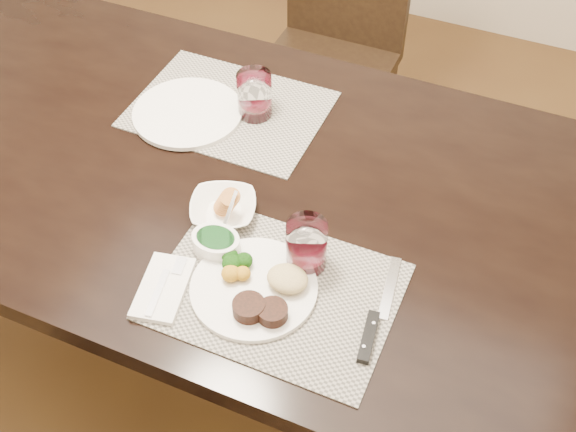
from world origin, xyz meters
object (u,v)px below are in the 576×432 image
at_px(chair_far, 334,40).
at_px(cracker_bowl, 223,208).
at_px(wine_glass_near, 306,247).
at_px(far_plate, 188,113).
at_px(steak_knife, 374,324).
at_px(dinner_plate, 259,288).

bearing_deg(chair_far, cracker_bowl, -82.26).
distance_m(wine_glass_near, far_plate, 0.54).
bearing_deg(wine_glass_near, cracker_bowl, 165.96).
height_order(steak_knife, wine_glass_near, wine_glass_near).
bearing_deg(steak_knife, cracker_bowl, 151.89).
bearing_deg(wine_glass_near, chair_far, 107.70).
distance_m(steak_knife, wine_glass_near, 0.20).
relative_size(dinner_plate, far_plate, 0.93).
height_order(dinner_plate, cracker_bowl, cracker_bowl).
distance_m(chair_far, cracker_bowl, 1.10).
bearing_deg(steak_knife, dinner_plate, 175.93).
height_order(dinner_plate, wine_glass_near, wine_glass_near).
bearing_deg(chair_far, wine_glass_near, -72.30).
bearing_deg(cracker_bowl, wine_glass_near, -14.04).
distance_m(steak_knife, far_plate, 0.73).
bearing_deg(far_plate, dinner_plate, -47.18).
distance_m(cracker_bowl, wine_glass_near, 0.22).
bearing_deg(wine_glass_near, dinner_plate, -117.93).
distance_m(dinner_plate, far_plate, 0.57).
distance_m(dinner_plate, wine_glass_near, 0.12).
height_order(chair_far, dinner_plate, chair_far).
distance_m(chair_far, steak_knife, 1.33).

